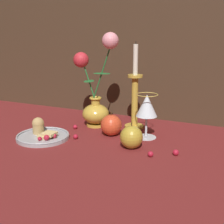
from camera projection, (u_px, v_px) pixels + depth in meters
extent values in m
plane|color=maroon|center=(111.00, 140.00, 1.13)|extent=(2.40, 2.40, 0.00)
cylinder|color=gold|center=(96.00, 124.00, 1.29)|extent=(0.08, 0.08, 0.01)
ellipsoid|color=gold|center=(96.00, 114.00, 1.28)|extent=(0.11, 0.11, 0.08)
cylinder|color=gold|center=(96.00, 103.00, 1.27)|extent=(0.04, 0.04, 0.04)
torus|color=gold|center=(96.00, 98.00, 1.27)|extent=(0.05, 0.05, 0.01)
cylinder|color=#23662D|center=(88.00, 79.00, 1.25)|extent=(0.06, 0.01, 0.15)
ellipsoid|color=#23662D|center=(89.00, 81.00, 1.26)|extent=(0.05, 0.08, 0.00)
sphere|color=red|center=(81.00, 60.00, 1.24)|extent=(0.06, 0.06, 0.06)
cylinder|color=#23662D|center=(103.00, 71.00, 1.21)|extent=(0.08, 0.02, 0.23)
ellipsoid|color=#23662D|center=(102.00, 73.00, 1.22)|extent=(0.08, 0.05, 0.00)
sphere|color=pink|center=(110.00, 41.00, 1.16)|extent=(0.06, 0.06, 0.06)
cylinder|color=#A3A3A8|center=(43.00, 137.00, 1.14)|extent=(0.19, 0.19, 0.01)
torus|color=#A3A3A8|center=(43.00, 135.00, 1.14)|extent=(0.19, 0.19, 0.01)
cylinder|color=tan|center=(38.00, 128.00, 1.17)|extent=(0.04, 0.04, 0.04)
sphere|color=tan|center=(38.00, 123.00, 1.16)|extent=(0.04, 0.04, 0.04)
cube|color=#DBBC7A|center=(46.00, 136.00, 1.12)|extent=(0.05, 0.05, 0.01)
cube|color=#DBBC7A|center=(49.00, 134.00, 1.12)|extent=(0.05, 0.05, 0.01)
sphere|color=#AD192D|center=(40.00, 139.00, 1.09)|extent=(0.01, 0.01, 0.01)
sphere|color=#AD192D|center=(47.00, 138.00, 1.09)|extent=(0.02, 0.02, 0.02)
sphere|color=#AD192D|center=(54.00, 136.00, 1.11)|extent=(0.02, 0.02, 0.02)
cylinder|color=silver|center=(146.00, 137.00, 1.15)|extent=(0.08, 0.08, 0.00)
cylinder|color=silver|center=(146.00, 126.00, 1.14)|extent=(0.01, 0.01, 0.08)
cone|color=silver|center=(147.00, 105.00, 1.12)|extent=(0.08, 0.08, 0.08)
cone|color=maroon|center=(147.00, 109.00, 1.13)|extent=(0.07, 0.07, 0.06)
torus|color=gold|center=(147.00, 95.00, 1.11)|extent=(0.08, 0.08, 0.00)
cylinder|color=gold|center=(134.00, 126.00, 1.27)|extent=(0.08, 0.08, 0.01)
cylinder|color=gold|center=(135.00, 102.00, 1.24)|extent=(0.03, 0.03, 0.20)
cylinder|color=gold|center=(135.00, 76.00, 1.22)|extent=(0.06, 0.06, 0.01)
cylinder|color=silver|center=(136.00, 60.00, 1.20)|extent=(0.02, 0.02, 0.12)
cylinder|color=black|center=(136.00, 43.00, 1.18)|extent=(0.00, 0.00, 0.01)
sphere|color=#D14223|center=(111.00, 125.00, 1.17)|extent=(0.08, 0.08, 0.08)
cylinder|color=#4C3319|center=(111.00, 113.00, 1.16)|extent=(0.00, 0.00, 0.01)
sphere|color=#B2932D|center=(131.00, 137.00, 1.04)|extent=(0.08, 0.08, 0.08)
cylinder|color=#4C3319|center=(132.00, 124.00, 1.03)|extent=(0.00, 0.00, 0.01)
sphere|color=#AD192D|center=(176.00, 152.00, 0.99)|extent=(0.02, 0.02, 0.02)
sphere|color=#AD192D|center=(76.00, 137.00, 1.14)|extent=(0.02, 0.02, 0.02)
sphere|color=#AD192D|center=(151.00, 154.00, 0.98)|extent=(0.02, 0.02, 0.02)
sphere|color=#AD192D|center=(75.00, 127.00, 1.25)|extent=(0.02, 0.02, 0.02)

